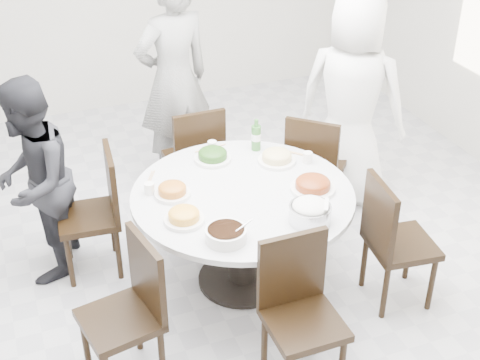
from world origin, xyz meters
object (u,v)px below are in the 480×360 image
object	(u,v)px
chair_nw	(88,214)
diner_right	(352,100)
soup_bowl	(226,234)
chair_se	(402,241)
chair_ne	(316,165)
chair_sw	(119,317)
chair_s	(304,321)
rice_bowl	(310,214)
diner_left	(33,182)
diner_middle	(174,81)
chair_n	(193,156)
dining_table	(243,238)
beverage_bottle	(256,135)

from	to	relation	value
chair_nw	diner_right	world-z (taller)	diner_right
soup_bowl	chair_se	bearing A→B (deg)	-4.21
chair_nw	diner_right	distance (m)	2.26
chair_ne	chair_nw	world-z (taller)	same
chair_se	soup_bowl	size ratio (longest dim) A/B	3.77
chair_sw	diner_right	bearing A→B (deg)	110.13
chair_ne	diner_right	xyz separation A→B (m)	(0.38, 0.18, 0.43)
chair_nw	chair_sw	size ratio (longest dim) A/B	1.00
chair_s	rice_bowl	bearing A→B (deg)	62.43
diner_left	diner_middle	bearing A→B (deg)	144.85
chair_n	chair_sw	size ratio (longest dim) A/B	1.00
chair_ne	chair_sw	xyz separation A→B (m)	(-1.85, -1.17, 0.00)
chair_ne	diner_left	bearing A→B (deg)	40.33
dining_table	chair_s	distance (m)	1.00
chair_se	rice_bowl	bearing A→B (deg)	89.51
dining_table	soup_bowl	distance (m)	0.68
rice_bowl	soup_bowl	bearing A→B (deg)	179.32
chair_ne	diner_left	xyz separation A→B (m)	(-2.15, 0.07, 0.27)
diner_middle	rice_bowl	xyz separation A→B (m)	(0.28, -2.01, -0.14)
chair_n	chair_s	world-z (taller)	same
diner_middle	beverage_bottle	world-z (taller)	diner_middle
chair_se	diner_right	world-z (taller)	diner_right
diner_left	soup_bowl	xyz separation A→B (m)	(1.00, -1.11, 0.04)
diner_right	soup_bowl	bearing A→B (deg)	83.04
chair_sw	soup_bowl	distance (m)	0.78
chair_se	rice_bowl	distance (m)	0.74
chair_sw	diner_middle	bearing A→B (deg)	144.50
chair_se	chair_s	bearing A→B (deg)	122.26
diner_middle	diner_left	bearing A→B (deg)	21.41
dining_table	chair_se	bearing A→B (deg)	-30.56
chair_n	chair_se	world-z (taller)	same
dining_table	chair_sw	size ratio (longest dim) A/B	1.58
diner_middle	diner_left	distance (m)	1.58
chair_sw	diner_middle	xyz separation A→B (m)	(0.97, 2.14, 0.47)
chair_s	diner_right	xyz separation A→B (m)	(1.25, 1.76, 0.43)
dining_table	beverage_bottle	xyz separation A→B (m)	(0.31, 0.53, 0.50)
dining_table	diner_middle	distance (m)	1.65
dining_table	rice_bowl	distance (m)	0.69
chair_ne	soup_bowl	world-z (taller)	chair_ne
dining_table	chair_se	distance (m)	1.08
chair_se	diner_right	size ratio (longest dim) A/B	0.52
chair_s	chair_se	bearing A→B (deg)	25.52
chair_nw	chair_s	distance (m)	1.80
chair_sw	beverage_bottle	xyz separation A→B (m)	(1.30, 1.12, 0.40)
diner_right	soup_bowl	distance (m)	1.96
soup_bowl	beverage_bottle	size ratio (longest dim) A/B	1.03
rice_bowl	chair_sw	bearing A→B (deg)	-174.33
diner_middle	soup_bowl	xyz separation A→B (m)	(-0.27, -2.01, -0.16)
diner_left	soup_bowl	bearing A→B (deg)	61.86
chair_n	soup_bowl	size ratio (longest dim) A/B	3.77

